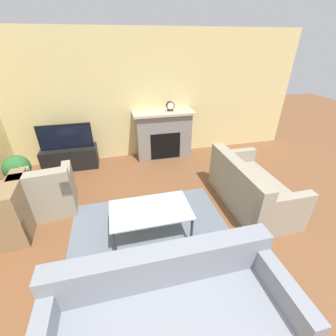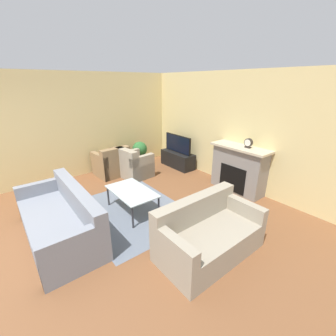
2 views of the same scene
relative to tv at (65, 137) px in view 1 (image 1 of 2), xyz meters
The scene contains 12 objects.
wall_back 1.51m from the tv, 14.05° to the left, with size 8.01×0.06×2.70m.
area_rug 2.83m from the tv, 60.13° to the right, with size 2.29×1.85×0.00m.
fireplace 2.10m from the tv, ahead, with size 1.36×0.49×1.09m.
tv_stand 0.49m from the tv, 90.00° to the left, with size 1.13×0.44×0.46m.
tv is the anchor object (origin of this frame).
couch_sectional 3.93m from the tv, 70.26° to the right, with size 2.12×0.91×0.82m.
couch_loveseat 3.73m from the tv, 33.62° to the right, with size 0.86×1.60×0.82m.
armchair_by_window 2.00m from the tv, 109.23° to the right, with size 0.82×0.86×0.82m.
armchair_accent 1.50m from the tv, 95.49° to the right, with size 0.85×0.81×0.82m.
coffee_table 2.75m from the tv, 60.00° to the right, with size 1.09×0.65×0.45m.
potted_plant 1.16m from the tv, 126.34° to the right, with size 0.43×0.43×0.79m.
mantel_clock 2.30m from the tv, ahead, with size 0.18×0.07×0.21m.
Camera 1 is at (-0.29, -0.25, 2.44)m, focal length 24.00 mm.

